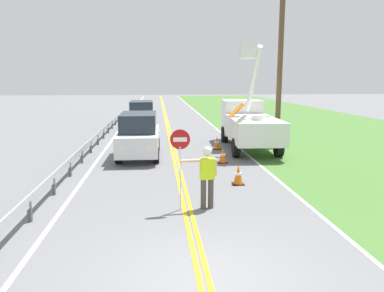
# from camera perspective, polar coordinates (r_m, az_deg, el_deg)

# --- Properties ---
(ground_plane) EXTENTS (160.00, 160.00, 0.00)m
(ground_plane) POSITION_cam_1_polar(r_m,az_deg,el_deg) (7.37, 1.82, -19.85)
(ground_plane) COLOR slate
(grass_verge_right) EXTENTS (16.00, 110.00, 0.01)m
(grass_verge_right) POSITION_cam_1_polar(r_m,az_deg,el_deg) (29.33, 19.70, 2.53)
(grass_verge_right) COLOR #477533
(grass_verge_right) RESTS_ON ground
(centerline_yellow_left) EXTENTS (0.11, 110.00, 0.01)m
(centerline_yellow_left) POSITION_cam_1_polar(r_m,az_deg,el_deg) (26.58, -3.80, 2.37)
(centerline_yellow_left) COLOR yellow
(centerline_yellow_left) RESTS_ON ground
(centerline_yellow_right) EXTENTS (0.11, 110.00, 0.01)m
(centerline_yellow_right) POSITION_cam_1_polar(r_m,az_deg,el_deg) (26.58, -3.41, 2.37)
(centerline_yellow_right) COLOR yellow
(centerline_yellow_right) RESTS_ON ground
(edge_line_right) EXTENTS (0.12, 110.00, 0.01)m
(edge_line_right) POSITION_cam_1_polar(r_m,az_deg,el_deg) (26.93, 4.08, 2.47)
(edge_line_right) COLOR silver
(edge_line_right) RESTS_ON ground
(edge_line_left) EXTENTS (0.12, 110.00, 0.01)m
(edge_line_left) POSITION_cam_1_polar(r_m,az_deg,el_deg) (26.71, -11.35, 2.23)
(edge_line_left) COLOR silver
(edge_line_left) RESTS_ON ground
(flagger_worker) EXTENTS (1.08, 0.28, 1.83)m
(flagger_worker) POSITION_cam_1_polar(r_m,az_deg,el_deg) (10.55, 2.32, -4.24)
(flagger_worker) COLOR #474238
(flagger_worker) RESTS_ON ground
(stop_sign_paddle) EXTENTS (0.56, 0.04, 2.33)m
(stop_sign_paddle) POSITION_cam_1_polar(r_m,az_deg,el_deg) (10.26, -1.85, -0.86)
(stop_sign_paddle) COLOR silver
(stop_sign_paddle) RESTS_ON ground
(utility_bucket_truck) EXTENTS (2.98, 6.91, 5.57)m
(utility_bucket_truck) POSITION_cam_1_polar(r_m,az_deg,el_deg) (20.21, 8.64, 3.77)
(utility_bucket_truck) COLOR white
(utility_bucket_truck) RESTS_ON ground
(oncoming_suv_nearest) EXTENTS (1.97, 4.63, 2.10)m
(oncoming_suv_nearest) POSITION_cam_1_polar(r_m,az_deg,el_deg) (17.76, -8.21, 1.72)
(oncoming_suv_nearest) COLOR silver
(oncoming_suv_nearest) RESTS_ON ground
(oncoming_suv_second) EXTENTS (1.99, 4.64, 2.10)m
(oncoming_suv_second) POSITION_cam_1_polar(r_m,az_deg,el_deg) (27.20, -7.80, 4.72)
(oncoming_suv_second) COLOR silver
(oncoming_suv_second) RESTS_ON ground
(utility_pole_near) EXTENTS (1.80, 0.28, 8.83)m
(utility_pole_near) POSITION_cam_1_polar(r_m,az_deg,el_deg) (20.40, 13.49, 12.62)
(utility_pole_near) COLOR brown
(utility_pole_near) RESTS_ON ground
(traffic_cone_lead) EXTENTS (0.40, 0.40, 0.70)m
(traffic_cone_lead) POSITION_cam_1_polar(r_m,az_deg,el_deg) (13.20, 7.18, -4.50)
(traffic_cone_lead) COLOR orange
(traffic_cone_lead) RESTS_ON ground
(traffic_cone_mid) EXTENTS (0.40, 0.40, 0.70)m
(traffic_cone_mid) POSITION_cam_1_polar(r_m,az_deg,el_deg) (16.46, 4.78, -1.47)
(traffic_cone_mid) COLOR orange
(traffic_cone_mid) RESTS_ON ground
(traffic_cone_tail) EXTENTS (0.40, 0.40, 0.70)m
(traffic_cone_tail) POSITION_cam_1_polar(r_m,az_deg,el_deg) (19.60, 3.88, 0.46)
(traffic_cone_tail) COLOR orange
(traffic_cone_tail) RESTS_ON ground
(guardrail_left_shoulder) EXTENTS (0.10, 32.00, 0.71)m
(guardrail_left_shoulder) POSITION_cam_1_polar(r_m,az_deg,el_deg) (22.60, -13.98, 1.98)
(guardrail_left_shoulder) COLOR #9EA0A3
(guardrail_left_shoulder) RESTS_ON ground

